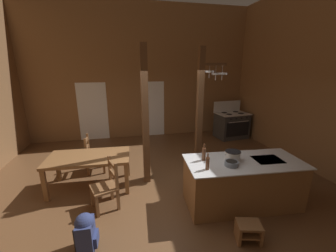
% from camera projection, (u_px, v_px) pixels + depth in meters
% --- Properties ---
extents(ground_plane, '(8.65, 8.70, 0.10)m').
position_uv_depth(ground_plane, '(163.00, 197.00, 4.40)').
color(ground_plane, brown).
extents(wall_back, '(8.65, 0.14, 4.69)m').
position_uv_depth(wall_back, '(141.00, 73.00, 7.51)').
color(wall_back, brown).
rests_on(wall_back, ground_plane).
extents(glazed_door_back_left, '(1.00, 0.01, 2.05)m').
position_uv_depth(glazed_door_back_left, '(93.00, 112.00, 7.44)').
color(glazed_door_back_left, white).
rests_on(glazed_door_back_left, ground_plane).
extents(glazed_panel_back_right, '(0.84, 0.01, 2.05)m').
position_uv_depth(glazed_panel_back_right, '(153.00, 109.00, 7.88)').
color(glazed_panel_back_right, white).
rests_on(glazed_panel_back_right, ground_plane).
extents(kitchen_island, '(2.22, 1.11, 0.90)m').
position_uv_depth(kitchen_island, '(242.00, 182.00, 4.00)').
color(kitchen_island, brown).
rests_on(kitchen_island, ground_plane).
extents(stove_range, '(1.22, 0.93, 1.32)m').
position_uv_depth(stove_range, '(231.00, 125.00, 7.80)').
color(stove_range, '#323232').
rests_on(stove_range, ground_plane).
extents(support_post_with_pot_rack, '(0.72, 0.24, 3.04)m').
position_uv_depth(support_post_with_pot_rack, '(201.00, 106.00, 5.18)').
color(support_post_with_pot_rack, brown).
rests_on(support_post_with_pot_rack, ground_plane).
extents(support_post_center, '(0.14, 0.14, 3.04)m').
position_uv_depth(support_post_center, '(145.00, 118.00, 4.49)').
color(support_post_center, brown).
rests_on(support_post_center, ground_plane).
extents(step_stool, '(0.42, 0.36, 0.30)m').
position_uv_depth(step_stool, '(249.00, 230.00, 3.19)').
color(step_stool, brown).
rests_on(step_stool, ground_plane).
extents(dining_table, '(1.74, 0.99, 0.74)m').
position_uv_depth(dining_table, '(89.00, 160.00, 4.49)').
color(dining_table, brown).
rests_on(dining_table, ground_plane).
extents(ladderback_chair_near_window, '(0.44, 0.44, 0.95)m').
position_uv_depth(ladderback_chair_near_window, '(94.00, 154.00, 5.26)').
color(ladderback_chair_near_window, brown).
rests_on(ladderback_chair_near_window, ground_plane).
extents(ladderback_chair_by_post, '(0.56, 0.56, 0.95)m').
position_uv_depth(ladderback_chair_by_post, '(107.00, 186.00, 3.89)').
color(ladderback_chair_by_post, brown).
rests_on(ladderback_chair_by_post, ground_plane).
extents(backpack, '(0.31, 0.33, 0.60)m').
position_uv_depth(backpack, '(86.00, 231.00, 2.99)').
color(backpack, navy).
rests_on(backpack, ground_plane).
extents(stockpot_on_counter, '(0.35, 0.28, 0.18)m').
position_uv_depth(stockpot_on_counter, '(233.00, 156.00, 3.88)').
color(stockpot_on_counter, silver).
rests_on(stockpot_on_counter, kitchen_island).
extents(mixing_bowl_on_counter, '(0.24, 0.24, 0.09)m').
position_uv_depth(mixing_bowl_on_counter, '(231.00, 163.00, 3.68)').
color(mixing_bowl_on_counter, slate).
rests_on(mixing_bowl_on_counter, kitchen_island).
extents(bottle_tall_on_counter, '(0.07, 0.07, 0.32)m').
position_uv_depth(bottle_tall_on_counter, '(204.00, 154.00, 3.88)').
color(bottle_tall_on_counter, '#56331E').
rests_on(bottle_tall_on_counter, kitchen_island).
extents(bottle_short_on_counter, '(0.07, 0.07, 0.29)m').
position_uv_depth(bottle_short_on_counter, '(208.00, 163.00, 3.53)').
color(bottle_short_on_counter, '#56331E').
rests_on(bottle_short_on_counter, kitchen_island).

